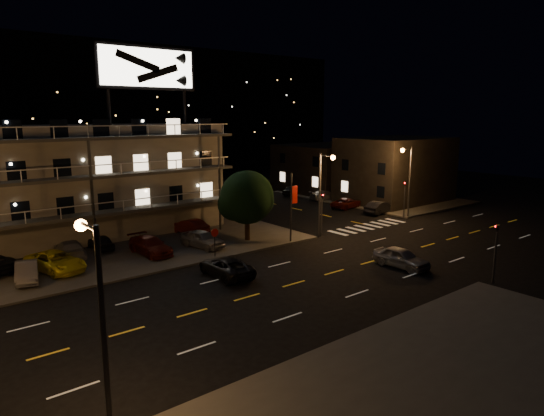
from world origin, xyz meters
TOP-DOWN VIEW (x-y plane):
  - ground at (0.00, 0.00)m, footprint 140.00×140.00m
  - curb_nw at (-14.00, 20.00)m, footprint 44.00×24.00m
  - curb_ne at (30.00, 20.00)m, footprint 16.00×24.00m
  - motel at (-9.94, 23.88)m, footprint 28.00×13.80m
  - side_bldg_front at (29.99, 16.00)m, footprint 14.06×10.00m
  - side_bldg_back at (29.99, 28.00)m, footprint 14.06×12.00m
  - hill_backdrop at (-5.94, 68.78)m, footprint 120.00×25.00m
  - streetlight_nc at (8.50, 7.94)m, footprint 0.44×1.92m
  - streetlight_ne at (22.14, 8.30)m, footprint 1.92×0.44m
  - streetlight_s at (-18.00, -7.94)m, footprint 0.44×1.92m
  - signal_nw at (9.00, 8.50)m, footprint 0.20×0.27m
  - signal_sw at (9.00, -8.50)m, footprint 0.20×0.27m
  - signal_ne at (22.00, 8.50)m, footprint 0.27×0.20m
  - banner_north at (5.09, 8.40)m, footprint 0.83×0.16m
  - stop_sign at (-3.00, 8.57)m, footprint 0.91×0.11m
  - tree at (2.16, 11.30)m, footprint 5.11×4.92m
  - lot_car_1 at (-16.34, 11.74)m, footprint 2.30×4.26m
  - lot_car_2 at (-14.16, 12.75)m, footprint 3.81×5.70m
  - lot_car_3 at (-6.78, 12.55)m, footprint 2.30×5.06m
  - lot_car_4 at (-2.34, 11.63)m, footprint 2.62×4.67m
  - lot_car_7 at (-12.31, 15.59)m, footprint 2.63×5.14m
  - lot_car_8 at (-9.50, 16.48)m, footprint 1.76×3.86m
  - lot_car_9 at (-0.78, 16.68)m, footprint 2.20×4.57m
  - side_car_0 at (21.78, 11.75)m, footprint 4.74×2.19m
  - side_car_1 at (21.34, 16.52)m, footprint 4.86×2.76m
  - side_car_2 at (23.36, 22.32)m, footprint 4.78×2.56m
  - side_car_3 at (22.63, 28.44)m, footprint 4.29×3.08m
  - road_car_east at (6.86, -2.36)m, footprint 1.91×4.51m
  - road_car_west at (-4.73, 4.37)m, footprint 2.46×5.09m

SIDE VIEW (x-z plane):
  - ground at x=0.00m, z-range 0.00..0.00m
  - curb_nw at x=-14.00m, z-range 0.00..0.15m
  - curb_ne at x=30.00m, z-range 0.00..0.15m
  - side_car_1 at x=21.34m, z-range 0.00..1.28m
  - side_car_2 at x=23.36m, z-range 0.00..1.32m
  - side_car_3 at x=22.63m, z-range 0.00..1.36m
  - road_car_west at x=-4.73m, z-range 0.00..1.40m
  - side_car_0 at x=21.78m, z-range 0.00..1.51m
  - road_car_east at x=6.86m, z-range 0.00..1.52m
  - lot_car_8 at x=-9.50m, z-range 0.15..1.44m
  - lot_car_1 at x=-16.34m, z-range 0.15..1.48m
  - lot_car_7 at x=-12.31m, z-range 0.15..1.58m
  - lot_car_3 at x=-6.78m, z-range 0.15..1.59m
  - lot_car_9 at x=-0.78m, z-range 0.15..1.59m
  - lot_car_2 at x=-14.16m, z-range 0.15..1.60m
  - lot_car_4 at x=-2.34m, z-range 0.15..1.65m
  - stop_sign at x=-3.00m, z-range 0.41..3.01m
  - signal_nw at x=9.00m, z-range 0.27..4.87m
  - signal_sw at x=9.00m, z-range 0.27..4.87m
  - signal_ne at x=22.00m, z-range 0.27..4.87m
  - banner_north at x=5.09m, z-range 0.23..6.63m
  - side_bldg_back at x=29.99m, z-range 0.00..7.00m
  - tree at x=2.16m, z-range 0.76..7.19m
  - side_bldg_front at x=29.99m, z-range 0.00..8.50m
  - streetlight_nc at x=8.50m, z-range 0.96..8.96m
  - streetlight_ne at x=22.14m, z-range 0.96..8.96m
  - streetlight_s at x=-18.00m, z-range 0.96..8.96m
  - motel at x=-9.94m, z-range -3.71..14.39m
  - hill_backdrop at x=-5.94m, z-range -0.45..23.55m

